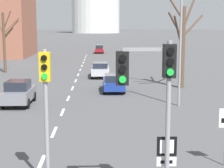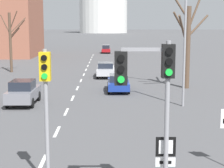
{
  "view_description": "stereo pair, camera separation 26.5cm",
  "coord_description": "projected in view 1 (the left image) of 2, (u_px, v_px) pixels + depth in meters",
  "views": [
    {
      "loc": [
        2.39,
        -5.89,
        5.56
      ],
      "look_at": [
        2.81,
        6.53,
        3.57
      ],
      "focal_mm": 60.0,
      "sensor_mm": 36.0,
      "label": 1
    },
    {
      "loc": [
        2.66,
        -5.89,
        5.56
      ],
      "look_at": [
        2.81,
        6.53,
        3.57
      ],
      "focal_mm": 60.0,
      "sensor_mm": 36.0,
      "label": 2
    }
  ],
  "objects": [
    {
      "name": "lane_stripe_1",
      "position": [
        41.0,
        164.0,
        15.08
      ],
      "size": [
        0.16,
        2.0,
        0.01
      ],
      "primitive_type": "cube",
      "color": "silver",
      "rests_on": "ground_plane"
    },
    {
      "name": "lane_stripe_2",
      "position": [
        54.0,
        132.0,
        19.52
      ],
      "size": [
        0.16,
        2.0,
        0.01
      ],
      "primitive_type": "cube",
      "color": "silver",
      "rests_on": "ground_plane"
    },
    {
      "name": "lane_stripe_3",
      "position": [
        63.0,
        112.0,
        23.96
      ],
      "size": [
        0.16,
        2.0,
        0.01
      ],
      "primitive_type": "cube",
      "color": "silver",
      "rests_on": "ground_plane"
    },
    {
      "name": "lane_stripe_4",
      "position": [
        68.0,
        98.0,
        28.4
      ],
      "size": [
        0.16,
        2.0,
        0.01
      ],
      "primitive_type": "cube",
      "color": "silver",
      "rests_on": "ground_plane"
    },
    {
      "name": "lane_stripe_5",
      "position": [
        72.0,
        88.0,
        32.84
      ],
      "size": [
        0.16,
        2.0,
        0.01
      ],
      "primitive_type": "cube",
      "color": "silver",
      "rests_on": "ground_plane"
    },
    {
      "name": "lane_stripe_6",
      "position": [
        76.0,
        81.0,
        37.28
      ],
      "size": [
        0.16,
        2.0,
        0.01
      ],
      "primitive_type": "cube",
      "color": "silver",
      "rests_on": "ground_plane"
    },
    {
      "name": "lane_stripe_7",
      "position": [
        78.0,
        75.0,
        41.73
      ],
      "size": [
        0.16,
        2.0,
        0.01
      ],
      "primitive_type": "cube",
      "color": "silver",
      "rests_on": "ground_plane"
    },
    {
      "name": "lane_stripe_8",
      "position": [
        80.0,
        70.0,
        46.17
      ],
      "size": [
        0.16,
        2.0,
        0.01
      ],
      "primitive_type": "cube",
      "color": "silver",
      "rests_on": "ground_plane"
    },
    {
      "name": "lane_stripe_9",
      "position": [
        82.0,
        66.0,
        50.61
      ],
      "size": [
        0.16,
        2.0,
        0.01
      ],
      "primitive_type": "cube",
      "color": "silver",
      "rests_on": "ground_plane"
    },
    {
      "name": "lane_stripe_10",
      "position": [
        83.0,
        62.0,
        55.05
      ],
      "size": [
        0.16,
        2.0,
        0.01
      ],
      "primitive_type": "cube",
      "color": "silver",
      "rests_on": "ground_plane"
    },
    {
      "name": "lane_stripe_11",
      "position": [
        85.0,
        60.0,
        59.49
      ],
      "size": [
        0.16,
        2.0,
        0.01
      ],
      "primitive_type": "cube",
      "color": "silver",
      "rests_on": "ground_plane"
    },
    {
      "name": "lane_stripe_12",
      "position": [
        86.0,
        57.0,
        63.93
      ],
      "size": [
        0.16,
        2.0,
        0.01
      ],
      "primitive_type": "cube",
      "color": "silver",
      "rests_on": "ground_plane"
    },
    {
      "name": "lane_stripe_13",
      "position": [
        86.0,
        55.0,
        68.37
      ],
      "size": [
        0.16,
        2.0,
        0.01
      ],
      "primitive_type": "cube",
      "color": "silver",
      "rests_on": "ground_plane"
    },
    {
      "name": "traffic_signal_near_right",
      "position": [
        153.0,
        84.0,
        10.69
      ],
      "size": [
        1.7,
        0.34,
        5.11
      ],
      "color": "gray",
      "rests_on": "ground_plane"
    },
    {
      "name": "traffic_signal_centre_tall",
      "position": [
        46.0,
        92.0,
        12.44
      ],
      "size": [
        0.36,
        0.34,
        4.76
      ],
      "color": "gray",
      "rests_on": "ground_plane"
    },
    {
      "name": "route_sign_post",
      "position": [
        166.0,
        159.0,
        11.23
      ],
      "size": [
        0.6,
        0.08,
        2.3
      ],
      "color": "gray",
      "rests_on": "ground_plane"
    },
    {
      "name": "street_lamp_right",
      "position": [
        176.0,
        35.0,
        25.0
      ],
      "size": [
        1.89,
        0.36,
        7.94
      ],
      "color": "gray",
      "rests_on": "ground_plane"
    },
    {
      "name": "sedan_near_left",
      "position": [
        114.0,
        83.0,
        31.22
      ],
      "size": [
        1.8,
        4.06,
        1.45
      ],
      "color": "navy",
      "rests_on": "ground_plane"
    },
    {
      "name": "sedan_near_right",
      "position": [
        100.0,
        70.0,
        39.68
      ],
      "size": [
        1.91,
        4.33,
        1.57
      ],
      "color": "#B7B7BC",
      "rests_on": "ground_plane"
    },
    {
      "name": "sedan_mid_centre",
      "position": [
        99.0,
        49.0,
        72.67
      ],
      "size": [
        1.71,
        3.87,
        1.6
      ],
      "color": "maroon",
      "rests_on": "ground_plane"
    },
    {
      "name": "sedan_far_left",
      "position": [
        19.0,
        92.0,
        25.99
      ],
      "size": [
        1.85,
        4.0,
        1.73
      ],
      "color": "slate",
      "rests_on": "ground_plane"
    },
    {
      "name": "bare_tree_right_near",
      "position": [
        182.0,
        41.0,
        32.46
      ],
      "size": [
        3.83,
        3.28,
        8.87
      ],
      "color": "brown",
      "rests_on": "ground_plane"
    },
    {
      "name": "bare_tree_left_far",
      "position": [
        5.0,
        40.0,
        43.03
      ],
      "size": [
        3.18,
        2.2,
        7.08
      ],
      "color": "brown",
      "rests_on": "ground_plane"
    }
  ]
}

